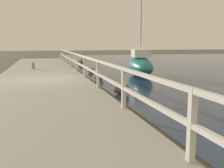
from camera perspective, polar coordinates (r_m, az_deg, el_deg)
name	(u,v)px	position (r m, az deg, el deg)	size (l,w,h in m)	color
ground_plane	(42,84)	(13.05, -15.06, 0.01)	(120.00, 120.00, 0.00)	#4C473D
dock_walkway	(42,81)	(13.03, -15.08, 0.53)	(4.39, 36.00, 0.24)	#9E998E
railing	(85,63)	(13.10, -6.00, 4.61)	(0.10, 32.50, 1.08)	silver
boulder_mid_strip	(99,77)	(13.88, -2.88, 1.63)	(0.52, 0.47, 0.39)	gray
boulder_near_dock	(121,88)	(10.00, 2.02, -0.93)	(0.63, 0.57, 0.47)	#666056
boulder_downstream	(91,70)	(17.73, -4.57, 3.08)	(0.44, 0.39, 0.33)	slate
boulder_upstream	(82,62)	(24.27, -6.49, 4.82)	(0.69, 0.62, 0.51)	slate
mooring_bollard	(33,65)	(18.34, -16.75, 3.90)	(0.19, 0.19, 0.47)	gray
sailboat_teal	(140,65)	(15.96, 6.19, 4.20)	(2.09, 4.21, 5.85)	#1E707A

